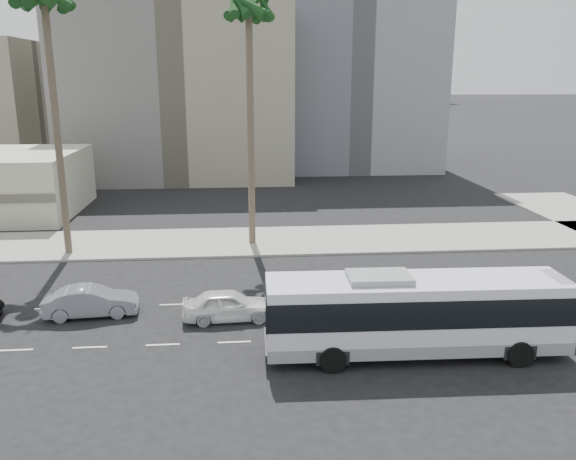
{
  "coord_description": "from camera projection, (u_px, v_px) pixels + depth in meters",
  "views": [
    {
      "loc": [
        -5.63,
        -22.88,
        10.92
      ],
      "look_at": [
        -3.38,
        4.0,
        3.84
      ],
      "focal_mm": 36.44,
      "sensor_mm": 36.0,
      "label": 1
    }
  ],
  "objects": [
    {
      "name": "ground",
      "position": [
        373.0,
        337.0,
        25.28
      ],
      "size": [
        700.0,
        700.0,
        0.0
      ],
      "primitive_type": "plane",
      "color": "black",
      "rests_on": "ground"
    },
    {
      "name": "sidewalk_north",
      "position": [
        323.0,
        240.0,
        40.2
      ],
      "size": [
        120.0,
        7.0,
        0.15
      ],
      "primitive_type": "cube",
      "color": "gray",
      "rests_on": "ground"
    },
    {
      "name": "midrise_beige_west",
      "position": [
        181.0,
        95.0,
        65.39
      ],
      "size": [
        24.0,
        18.0,
        18.0
      ],
      "primitive_type": "cube",
      "color": "slate",
      "rests_on": "ground"
    },
    {
      "name": "midrise_gray_center",
      "position": [
        347.0,
        60.0,
        72.74
      ],
      "size": [
        20.0,
        20.0,
        26.0
      ],
      "primitive_type": "cube",
      "color": "slate",
      "rests_on": "ground"
    },
    {
      "name": "civic_tower",
      "position": [
        244.0,
        11.0,
        256.21
      ],
      "size": [
        42.0,
        42.0,
        129.0
      ],
      "color": "beige",
      "rests_on": "ground"
    },
    {
      "name": "highrise_right",
      "position": [
        359.0,
        17.0,
        241.71
      ],
      "size": [
        26.0,
        26.0,
        70.0
      ],
      "primitive_type": "cube",
      "color": "slate",
      "rests_on": "ground"
    },
    {
      "name": "highrise_far",
      "position": [
        398.0,
        35.0,
        273.91
      ],
      "size": [
        22.0,
        22.0,
        60.0
      ],
      "primitive_type": "cube",
      "color": "slate",
      "rests_on": "ground"
    },
    {
      "name": "city_bus",
      "position": [
        416.0,
        312.0,
        23.32
      ],
      "size": [
        12.06,
        2.95,
        3.45
      ],
      "rotation": [
        0.0,
        0.0,
        -0.02
      ],
      "color": "silver",
      "rests_on": "ground"
    },
    {
      "name": "car_a",
      "position": [
        228.0,
        305.0,
        26.96
      ],
      "size": [
        1.9,
        4.29,
        1.44
      ],
      "primitive_type": "imported",
      "rotation": [
        0.0,
        0.0,
        1.62
      ],
      "color": "white",
      "rests_on": "ground"
    },
    {
      "name": "car_b",
      "position": [
        91.0,
        302.0,
        27.4
      ],
      "size": [
        1.92,
        4.43,
        1.42
      ],
      "primitive_type": "imported",
      "rotation": [
        0.0,
        0.0,
        1.67
      ],
      "color": "gray",
      "rests_on": "ground"
    },
    {
      "name": "palm_near",
      "position": [
        249.0,
        13.0,
        35.53
      ],
      "size": [
        4.8,
        4.8,
        16.18
      ],
      "rotation": [
        0.0,
        0.0,
        0.14
      ],
      "color": "brown",
      "rests_on": "ground"
    },
    {
      "name": "palm_mid",
      "position": [
        44.0,
        2.0,
        33.21
      ],
      "size": [
        5.41,
        5.41,
        16.69
      ],
      "rotation": [
        0.0,
        0.0,
        0.08
      ],
      "color": "brown",
      "rests_on": "ground"
    }
  ]
}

